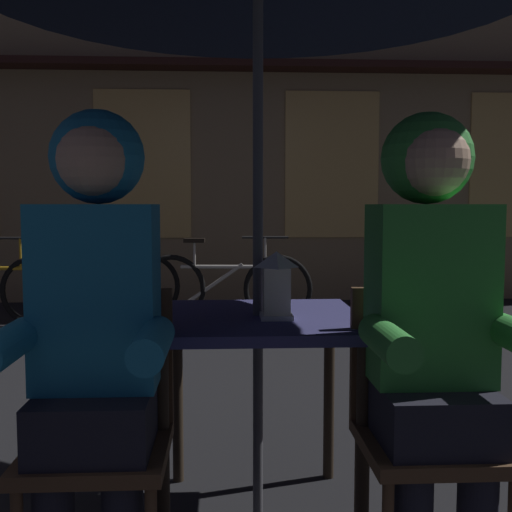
{
  "coord_description": "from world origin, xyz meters",
  "views": [
    {
      "loc": [
        -0.12,
        -2.16,
        1.13
      ],
      "look_at": [
        0.0,
        0.13,
        0.94
      ],
      "focal_mm": 43.41,
      "sensor_mm": 36.0,
      "label": 1
    }
  ],
  "objects_px": {
    "person_right_hooded": "(432,303)",
    "person_left_hooded": "(95,306)",
    "lantern": "(276,283)",
    "chair_right": "(423,417)",
    "bicycle_third": "(224,287)",
    "bicycle_second": "(92,287)",
    "potted_plant": "(456,262)",
    "cafe_table": "(258,343)",
    "chair_left": "(102,423)"
  },
  "relations": [
    {
      "from": "person_right_hooded",
      "to": "chair_left",
      "type": "bearing_deg",
      "value": 176.61
    },
    {
      "from": "person_right_hooded",
      "to": "bicycle_second",
      "type": "relative_size",
      "value": 0.84
    },
    {
      "from": "person_left_hooded",
      "to": "potted_plant",
      "type": "xyz_separation_m",
      "value": [
        2.77,
        4.54,
        -0.3
      ]
    },
    {
      "from": "person_left_hooded",
      "to": "cafe_table",
      "type": "bearing_deg",
      "value": 41.57
    },
    {
      "from": "lantern",
      "to": "person_left_hooded",
      "type": "distance_m",
      "value": 0.65
    },
    {
      "from": "cafe_table",
      "to": "chair_left",
      "type": "bearing_deg",
      "value": -142.45
    },
    {
      "from": "chair_left",
      "to": "bicycle_second",
      "type": "xyz_separation_m",
      "value": [
        -0.91,
        4.18,
        -0.14
      ]
    },
    {
      "from": "person_right_hooded",
      "to": "cafe_table",
      "type": "bearing_deg",
      "value": 138.43
    },
    {
      "from": "chair_left",
      "to": "bicycle_third",
      "type": "height_order",
      "value": "chair_left"
    },
    {
      "from": "cafe_table",
      "to": "lantern",
      "type": "relative_size",
      "value": 3.2
    },
    {
      "from": "lantern",
      "to": "bicycle_second",
      "type": "relative_size",
      "value": 0.14
    },
    {
      "from": "bicycle_second",
      "to": "bicycle_third",
      "type": "xyz_separation_m",
      "value": [
        1.27,
        -0.11,
        0.0
      ]
    },
    {
      "from": "person_left_hooded",
      "to": "bicycle_third",
      "type": "relative_size",
      "value": 0.83
    },
    {
      "from": "cafe_table",
      "to": "bicycle_third",
      "type": "bearing_deg",
      "value": 91.85
    },
    {
      "from": "chair_left",
      "to": "person_left_hooded",
      "type": "bearing_deg",
      "value": -90.0
    },
    {
      "from": "chair_right",
      "to": "bicycle_second",
      "type": "height_order",
      "value": "chair_right"
    },
    {
      "from": "bicycle_second",
      "to": "person_right_hooded",
      "type": "bearing_deg",
      "value": -66.21
    },
    {
      "from": "lantern",
      "to": "person_left_hooded",
      "type": "bearing_deg",
      "value": -146.58
    },
    {
      "from": "cafe_table",
      "to": "potted_plant",
      "type": "height_order",
      "value": "potted_plant"
    },
    {
      "from": "cafe_table",
      "to": "bicycle_third",
      "type": "relative_size",
      "value": 0.44
    },
    {
      "from": "person_left_hooded",
      "to": "bicycle_third",
      "type": "xyz_separation_m",
      "value": [
        0.36,
        4.13,
        -0.5
      ]
    },
    {
      "from": "chair_left",
      "to": "person_right_hooded",
      "type": "distance_m",
      "value": 1.03
    },
    {
      "from": "cafe_table",
      "to": "chair_left",
      "type": "xyz_separation_m",
      "value": [
        -0.48,
        -0.37,
        -0.15
      ]
    },
    {
      "from": "cafe_table",
      "to": "bicycle_second",
      "type": "xyz_separation_m",
      "value": [
        -1.39,
        3.81,
        -0.29
      ]
    },
    {
      "from": "person_right_hooded",
      "to": "bicycle_third",
      "type": "xyz_separation_m",
      "value": [
        -0.6,
        4.13,
        -0.5
      ]
    },
    {
      "from": "cafe_table",
      "to": "chair_right",
      "type": "height_order",
      "value": "chair_right"
    },
    {
      "from": "cafe_table",
      "to": "lantern",
      "type": "xyz_separation_m",
      "value": [
        0.06,
        -0.07,
        0.22
      ]
    },
    {
      "from": "potted_plant",
      "to": "cafe_table",
      "type": "bearing_deg",
      "value": -119.05
    },
    {
      "from": "chair_right",
      "to": "potted_plant",
      "type": "bearing_deg",
      "value": 68.06
    },
    {
      "from": "person_left_hooded",
      "to": "bicycle_third",
      "type": "bearing_deg",
      "value": 85.02
    },
    {
      "from": "bicycle_third",
      "to": "potted_plant",
      "type": "height_order",
      "value": "potted_plant"
    },
    {
      "from": "bicycle_second",
      "to": "bicycle_third",
      "type": "height_order",
      "value": "same"
    },
    {
      "from": "chair_left",
      "to": "bicycle_second",
      "type": "relative_size",
      "value": 0.52
    },
    {
      "from": "bicycle_third",
      "to": "chair_right",
      "type": "bearing_deg",
      "value": -81.62
    },
    {
      "from": "lantern",
      "to": "bicycle_third",
      "type": "bearing_deg",
      "value": 92.72
    },
    {
      "from": "person_right_hooded",
      "to": "bicycle_third",
      "type": "distance_m",
      "value": 4.2
    },
    {
      "from": "chair_right",
      "to": "bicycle_third",
      "type": "distance_m",
      "value": 4.12
    },
    {
      "from": "person_left_hooded",
      "to": "bicycle_second",
      "type": "bearing_deg",
      "value": 102.09
    },
    {
      "from": "potted_plant",
      "to": "chair_right",
      "type": "bearing_deg",
      "value": -111.94
    },
    {
      "from": "person_right_hooded",
      "to": "person_left_hooded",
      "type": "bearing_deg",
      "value": 180.0
    },
    {
      "from": "person_right_hooded",
      "to": "bicycle_second",
      "type": "bearing_deg",
      "value": 113.79
    },
    {
      "from": "chair_left",
      "to": "lantern",
      "type": "bearing_deg",
      "value": 29.01
    },
    {
      "from": "bicycle_third",
      "to": "bicycle_second",
      "type": "bearing_deg",
      "value": 175.21
    },
    {
      "from": "chair_right",
      "to": "person_left_hooded",
      "type": "height_order",
      "value": "person_left_hooded"
    },
    {
      "from": "bicycle_second",
      "to": "potted_plant",
      "type": "bearing_deg",
      "value": 4.72
    },
    {
      "from": "lantern",
      "to": "chair_right",
      "type": "xyz_separation_m",
      "value": [
        0.42,
        -0.3,
        -0.37
      ]
    },
    {
      "from": "bicycle_second",
      "to": "lantern",
      "type": "bearing_deg",
      "value": -69.56
    },
    {
      "from": "cafe_table",
      "to": "bicycle_second",
      "type": "height_order",
      "value": "bicycle_second"
    },
    {
      "from": "lantern",
      "to": "person_left_hooded",
      "type": "relative_size",
      "value": 0.17
    },
    {
      "from": "cafe_table",
      "to": "chair_right",
      "type": "xyz_separation_m",
      "value": [
        0.48,
        -0.37,
        -0.15
      ]
    }
  ]
}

